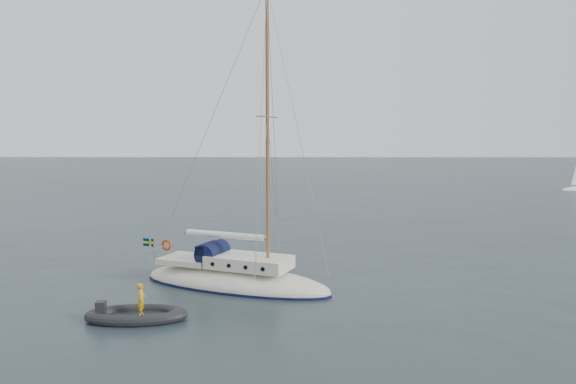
{
  "coord_description": "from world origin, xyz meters",
  "views": [
    {
      "loc": [
        0.6,
        -27.32,
        7.46
      ],
      "look_at": [
        0.49,
        0.0,
        4.6
      ],
      "focal_mm": 35.0,
      "sensor_mm": 36.0,
      "label": 1
    }
  ],
  "objects": [
    {
      "name": "dinghy",
      "position": [
        -4.37,
        2.68,
        0.19
      ],
      "size": [
        3.04,
        1.37,
        0.44
      ],
      "rotation": [
        0.0,
        0.0,
        0.4
      ],
      "color": "#4B4C51",
      "rests_on": "ground"
    },
    {
      "name": "ground",
      "position": [
        0.0,
        0.0,
        0.0
      ],
      "size": [
        300.0,
        300.0,
        0.0
      ],
      "primitive_type": "plane",
      "color": "black",
      "rests_on": "ground"
    },
    {
      "name": "sailboat",
      "position": [
        -2.08,
        -0.54,
        1.12
      ],
      "size": [
        10.39,
        3.11,
        14.8
      ],
      "rotation": [
        0.0,
        0.0,
        -0.39
      ],
      "color": "white",
      "rests_on": "ground"
    },
    {
      "name": "rib",
      "position": [
        -5.58,
        -5.54,
        0.24
      ],
      "size": [
        4.12,
        1.87,
        1.54
      ],
      "rotation": [
        0.0,
        0.0,
        0.07
      ],
      "color": "black",
      "rests_on": "ground"
    }
  ]
}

